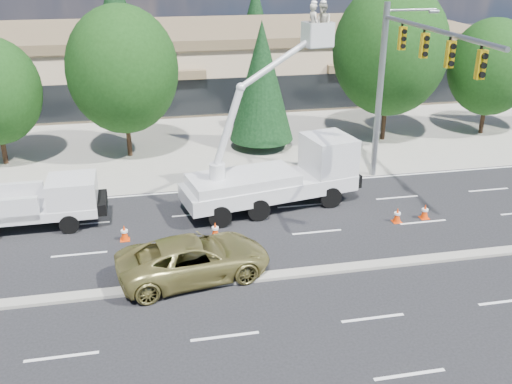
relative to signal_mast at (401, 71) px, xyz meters
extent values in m
plane|color=black|center=(-10.03, -7.04, -6.06)|extent=(140.00, 140.00, 0.00)
cube|color=gray|center=(-10.03, 12.96, -6.05)|extent=(140.00, 22.00, 0.01)
cube|color=gray|center=(-10.03, -7.04, -6.00)|extent=(120.00, 0.55, 0.12)
cube|color=tan|center=(-10.03, 22.96, -3.56)|extent=(50.00, 15.00, 5.00)
cube|color=brown|center=(-10.03, 22.96, -0.91)|extent=(50.40, 15.40, 0.70)
cube|color=black|center=(-10.03, 15.41, -4.56)|extent=(48.00, 0.12, 2.60)
cylinder|color=#332114|center=(-20.03, 7.96, -4.90)|extent=(0.28, 0.28, 2.32)
cylinder|color=#332114|center=(-13.03, 7.96, -4.65)|extent=(0.28, 0.28, 2.82)
ellipsoid|color=black|center=(-13.03, 7.96, -0.96)|extent=(6.27, 6.27, 7.21)
cylinder|color=#332114|center=(-5.03, 7.96, -5.66)|extent=(0.26, 0.26, 0.80)
cone|color=black|center=(-5.03, 7.96, -1.95)|extent=(3.88, 3.88, 7.09)
cylinder|color=#332114|center=(2.97, 7.96, -4.48)|extent=(0.28, 0.28, 3.15)
ellipsoid|color=black|center=(2.97, 7.96, -0.37)|extent=(7.00, 7.00, 8.05)
cylinder|color=#332114|center=(9.97, 7.96, -4.85)|extent=(0.28, 0.28, 2.42)
ellipsoid|color=black|center=(9.97, 7.96, -1.68)|extent=(5.38, 5.38, 6.19)
cylinder|color=#332114|center=(-14.03, 34.96, -5.66)|extent=(0.26, 0.26, 0.80)
cone|color=black|center=(-14.03, 34.96, -0.46)|extent=(5.29, 5.29, 9.67)
cylinder|color=#332114|center=(-0.03, 34.96, -5.66)|extent=(0.26, 0.26, 0.80)
cone|color=black|center=(-0.03, 34.96, -1.63)|extent=(4.18, 4.18, 7.64)
cylinder|color=#332114|center=(11.97, 34.96, -5.66)|extent=(0.26, 0.26, 0.80)
cone|color=black|center=(11.97, 34.96, 0.06)|extent=(5.78, 5.78, 10.56)
cylinder|color=gray|center=(-0.03, 2.16, -1.56)|extent=(0.32, 0.32, 9.00)
cylinder|color=gray|center=(-0.03, -2.84, 2.24)|extent=(0.20, 10.00, 0.20)
cylinder|color=gray|center=(1.27, 2.16, 2.54)|extent=(2.60, 0.12, 0.12)
cube|color=gold|center=(-0.03, 0.16, 1.49)|extent=(0.32, 0.22, 1.05)
cube|color=gold|center=(-0.03, -2.04, 1.49)|extent=(0.32, 0.22, 1.05)
cube|color=gold|center=(-0.03, -4.24, 1.49)|extent=(0.32, 0.22, 1.05)
cube|color=gold|center=(-0.03, -6.44, 1.49)|extent=(0.32, 0.22, 1.05)
cube|color=silver|center=(-17.17, -0.84, -5.26)|extent=(5.67, 2.14, 0.42)
cube|color=silver|center=(-15.38, -0.82, -4.60)|extent=(2.09, 2.05, 1.41)
cube|color=black|center=(-14.77, -0.81, -4.41)|extent=(0.10, 1.79, 0.94)
cube|color=silver|center=(-18.31, 0.03, -4.79)|extent=(3.20, 0.32, 1.03)
cube|color=silver|center=(-6.48, -0.84, -5.03)|extent=(8.56, 4.02, 0.72)
cube|color=silver|center=(-3.45, -0.25, -3.95)|extent=(2.49, 2.77, 2.06)
cube|color=black|center=(-2.69, -0.10, -3.79)|extent=(0.48, 2.04, 1.24)
cube|color=silver|center=(-7.80, -1.10, -4.46)|extent=(5.31, 3.28, 0.51)
cylinder|color=silver|center=(-9.01, -1.34, -3.89)|extent=(0.72, 0.72, 0.82)
cube|color=silver|center=(-4.30, -0.41, 1.88)|extent=(1.29, 1.13, 1.11)
imported|color=beige|center=(-4.52, -0.46, 2.29)|extent=(0.54, 0.72, 1.78)
imported|color=beige|center=(-4.08, -0.37, 2.29)|extent=(0.83, 0.98, 1.78)
ellipsoid|color=white|center=(-4.52, -0.46, 3.20)|extent=(0.27, 0.27, 0.19)
ellipsoid|color=white|center=(-4.08, -0.37, 3.20)|extent=(0.27, 0.27, 0.19)
cube|color=red|center=(-13.22, -2.93, -6.04)|extent=(0.40, 0.40, 0.03)
cone|color=red|center=(-13.22, -2.93, -5.71)|extent=(0.36, 0.36, 0.70)
cylinder|color=white|center=(-13.22, -2.93, -5.64)|extent=(0.29, 0.29, 0.10)
cube|color=red|center=(-9.43, -3.42, -6.04)|extent=(0.40, 0.40, 0.03)
cone|color=red|center=(-9.43, -3.42, -5.71)|extent=(0.36, 0.36, 0.70)
cylinder|color=white|center=(-9.43, -3.42, -5.64)|extent=(0.29, 0.29, 0.10)
cube|color=red|center=(-1.20, -3.58, -6.04)|extent=(0.40, 0.40, 0.03)
cone|color=red|center=(-1.20, -3.58, -5.71)|extent=(0.36, 0.36, 0.70)
cylinder|color=white|center=(-1.20, -3.58, -5.64)|extent=(0.29, 0.29, 0.10)
cube|color=red|center=(0.20, -3.46, -6.04)|extent=(0.40, 0.40, 0.03)
cone|color=red|center=(0.20, -3.46, -5.71)|extent=(0.36, 0.36, 0.70)
cylinder|color=white|center=(0.20, -3.46, -5.64)|extent=(0.29, 0.29, 0.10)
imported|color=#998E4A|center=(-10.61, -6.44, -5.27)|extent=(6.05, 3.54, 1.58)
imported|color=black|center=(-5.01, 11.87, -5.36)|extent=(2.43, 4.47, 1.40)
camera|label=1|loc=(-11.98, -25.01, 5.35)|focal=40.00mm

